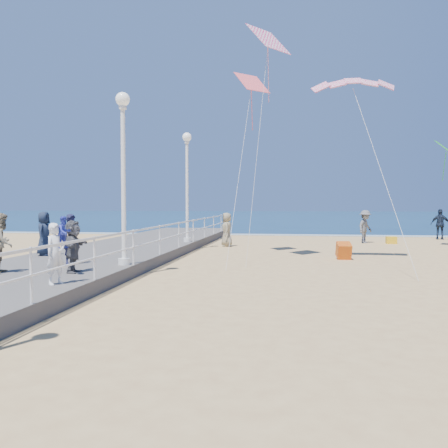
# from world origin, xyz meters

# --- Properties ---
(ground) EXTENTS (160.00, 160.00, 0.00)m
(ground) POSITION_xyz_m (0.00, 0.00, 0.00)
(ground) COLOR tan
(ground) RESTS_ON ground
(ocean) EXTENTS (160.00, 90.00, 0.05)m
(ocean) POSITION_xyz_m (0.00, 65.00, 0.01)
(ocean) COLOR #0C2D4D
(ocean) RESTS_ON ground
(surf_line) EXTENTS (160.00, 1.20, 0.04)m
(surf_line) POSITION_xyz_m (0.00, 20.50, 0.03)
(surf_line) COLOR white
(surf_line) RESTS_ON ground
(boardwalk) EXTENTS (5.00, 44.00, 0.40)m
(boardwalk) POSITION_xyz_m (-7.50, 0.00, 0.20)
(boardwalk) COLOR #625E59
(boardwalk) RESTS_ON ground
(railing) EXTENTS (0.05, 42.00, 0.55)m
(railing) POSITION_xyz_m (-5.05, 0.00, 1.25)
(railing) COLOR white
(railing) RESTS_ON boardwalk
(lamp_post_mid) EXTENTS (0.44, 0.44, 5.32)m
(lamp_post_mid) POSITION_xyz_m (-5.35, 0.00, 3.66)
(lamp_post_mid) COLOR white
(lamp_post_mid) RESTS_ON boardwalk
(lamp_post_far) EXTENTS (0.44, 0.44, 5.32)m
(lamp_post_far) POSITION_xyz_m (-5.35, 9.00, 3.66)
(lamp_post_far) COLOR white
(lamp_post_far) RESTS_ON boardwalk
(woman_holding_toddler) EXTENTS (0.52, 0.62, 1.46)m
(woman_holding_toddler) POSITION_xyz_m (-5.67, -3.80, 1.13)
(woman_holding_toddler) COLOR white
(woman_holding_toddler) RESTS_ON boardwalk
(toddler_held) EXTENTS (0.41, 0.45, 0.76)m
(toddler_held) POSITION_xyz_m (-5.52, -3.65, 1.63)
(toddler_held) COLOR #333FC0
(toddler_held) RESTS_ON boardwalk
(spectator_0) EXTENTS (0.64, 0.69, 1.58)m
(spectator_0) POSITION_xyz_m (-7.02, -0.09, 1.19)
(spectator_0) COLOR #181A36
(spectator_0) RESTS_ON boardwalk
(spectator_1) EXTENTS (0.79, 0.92, 1.65)m
(spectator_1) POSITION_xyz_m (-8.08, -2.16, 1.22)
(spectator_1) COLOR gray
(spectator_1) RESTS_ON boardwalk
(spectator_4) EXTENTS (0.58, 0.83, 1.61)m
(spectator_4) POSITION_xyz_m (-9.16, 2.15, 1.20)
(spectator_4) COLOR #192438
(spectator_4) RESTS_ON boardwalk
(spectator_5) EXTENTS (0.59, 1.39, 1.46)m
(spectator_5) POSITION_xyz_m (-6.14, -1.87, 1.13)
(spectator_5) COLOR #504F54
(spectator_5) RESTS_ON boardwalk
(beach_walker_a) EXTENTS (1.27, 1.40, 1.89)m
(beach_walker_a) POSITION_xyz_m (3.84, 14.56, 0.94)
(beach_walker_a) COLOR #5C5E62
(beach_walker_a) RESTS_ON ground
(beach_walker_b) EXTENTS (1.20, 0.72, 1.92)m
(beach_walker_b) POSITION_xyz_m (8.84, 17.93, 0.96)
(beach_walker_b) COLOR #192337
(beach_walker_b) RESTS_ON ground
(beach_walker_c) EXTENTS (0.73, 0.97, 1.79)m
(beach_walker_c) POSITION_xyz_m (-3.70, 11.14, 0.89)
(beach_walker_c) COLOR gray
(beach_walker_c) RESTS_ON ground
(box_kite) EXTENTS (0.63, 0.77, 0.74)m
(box_kite) POSITION_xyz_m (1.87, 5.98, 0.30)
(box_kite) COLOR red
(box_kite) RESTS_ON ground
(beach_chair_left) EXTENTS (0.55, 0.55, 0.40)m
(beach_chair_left) POSITION_xyz_m (5.24, 14.30, 0.20)
(beach_chair_left) COLOR gold
(beach_chair_left) RESTS_ON ground
(kite_parafoil) EXTENTS (3.25, 0.94, 0.65)m
(kite_parafoil) POSITION_xyz_m (2.11, 5.49, 7.10)
(kite_parafoil) COLOR #EC1B5C
(kite_diamond_pink) EXTENTS (1.61, 1.61, 0.93)m
(kite_diamond_pink) POSITION_xyz_m (-2.04, 7.36, 7.61)
(kite_diamond_pink) COLOR #F85B62
(kite_diamond_green) EXTENTS (1.22, 1.34, 0.72)m
(kite_diamond_green) POSITION_xyz_m (7.45, 12.30, 5.14)
(kite_diamond_green) COLOR green
(kite_diamond_redwhite) EXTENTS (1.78, 1.88, 1.13)m
(kite_diamond_redwhite) POSITION_xyz_m (-1.19, 5.08, 8.74)
(kite_diamond_redwhite) COLOR #DD1A5F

